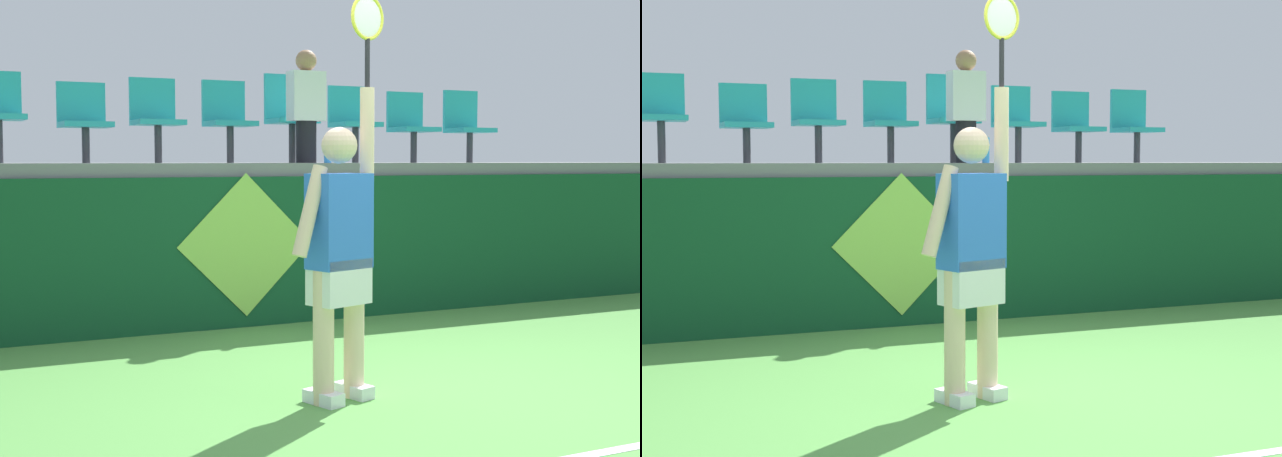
% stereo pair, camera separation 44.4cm
% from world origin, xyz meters
% --- Properties ---
extents(ground_plane, '(40.00, 40.00, 0.00)m').
position_xyz_m(ground_plane, '(0.00, 0.00, 0.00)').
color(ground_plane, '#519342').
extents(court_back_wall, '(11.60, 0.20, 1.34)m').
position_xyz_m(court_back_wall, '(0.00, 2.81, 0.67)').
color(court_back_wall, '#0F4223').
rests_on(court_back_wall, ground_plane).
extents(spectator_platform, '(11.60, 2.70, 0.12)m').
position_xyz_m(spectator_platform, '(0.00, 4.11, 1.40)').
color(spectator_platform, slate).
rests_on(spectator_platform, court_back_wall).
extents(tennis_player, '(0.73, 0.36, 2.50)m').
position_xyz_m(tennis_player, '(-0.51, 0.18, 0.94)').
color(tennis_player, white).
rests_on(tennis_player, ground_plane).
extents(water_bottle, '(0.07, 0.07, 0.24)m').
position_xyz_m(water_bottle, '(0.73, 2.86, 1.58)').
color(water_bottle, '#338CE5').
rests_on(water_bottle, spectator_platform).
extents(stadium_chair_1, '(0.44, 0.42, 0.81)m').
position_xyz_m(stadium_chair_1, '(-2.12, 3.63, 1.92)').
color(stadium_chair_1, '#38383D').
rests_on(stadium_chair_1, spectator_platform).
extents(stadium_chair_2, '(0.44, 0.42, 0.74)m').
position_xyz_m(stadium_chair_2, '(-1.37, 3.63, 1.87)').
color(stadium_chair_2, '#38383D').
rests_on(stadium_chair_2, spectator_platform).
extents(stadium_chair_3, '(0.44, 0.42, 0.81)m').
position_xyz_m(stadium_chair_3, '(-0.70, 3.64, 1.91)').
color(stadium_chair_3, '#38383D').
rests_on(stadium_chair_3, spectator_platform).
extents(stadium_chair_4, '(0.44, 0.42, 0.81)m').
position_xyz_m(stadium_chair_4, '(0.01, 3.64, 1.91)').
color(stadium_chair_4, '#38383D').
rests_on(stadium_chair_4, spectator_platform).
extents(stadium_chair_5, '(0.44, 0.42, 0.90)m').
position_xyz_m(stadium_chair_5, '(0.67, 3.64, 1.96)').
color(stadium_chair_5, '#38383D').
rests_on(stadium_chair_5, spectator_platform).
extents(stadium_chair_6, '(0.44, 0.42, 0.80)m').
position_xyz_m(stadium_chair_6, '(1.39, 3.63, 1.91)').
color(stadium_chair_6, '#38383D').
rests_on(stadium_chair_6, spectator_platform).
extents(stadium_chair_7, '(0.44, 0.42, 0.77)m').
position_xyz_m(stadium_chair_7, '(2.10, 3.63, 1.88)').
color(stadium_chair_7, '#38383D').
rests_on(stadium_chair_7, spectator_platform).
extents(stadium_chair_8, '(0.44, 0.42, 0.81)m').
position_xyz_m(stadium_chair_8, '(2.83, 3.64, 1.89)').
color(stadium_chair_8, '#38383D').
rests_on(stadium_chair_8, spectator_platform).
extents(spectator_0, '(0.34, 0.21, 1.09)m').
position_xyz_m(spectator_0, '(0.67, 3.23, 2.03)').
color(spectator_0, black).
rests_on(spectator_0, spectator_platform).
extents(wall_signage_mount, '(1.27, 0.01, 1.37)m').
position_xyz_m(wall_signage_mount, '(-0.15, 2.71, 0.00)').
color(wall_signage_mount, '#0F4223').
rests_on(wall_signage_mount, ground_plane).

